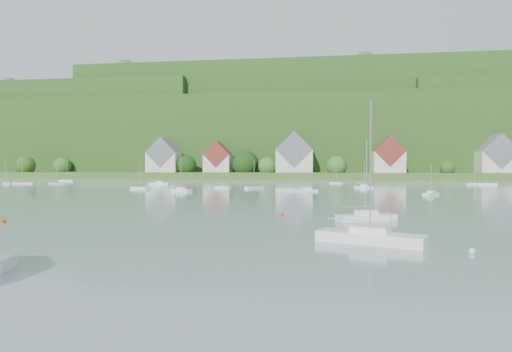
% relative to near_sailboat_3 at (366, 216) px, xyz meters
% --- Properties ---
extents(far_shore_strip, '(600.00, 60.00, 3.00)m').
position_rel_near_sailboat_3_xyz_m(far_shore_strip, '(-20.69, 160.67, 1.04)').
color(far_shore_strip, '#31511E').
rests_on(far_shore_strip, ground).
extents(forested_ridge, '(620.00, 181.22, 69.89)m').
position_rel_near_sailboat_3_xyz_m(forested_ridge, '(-20.29, 229.24, 22.43)').
color(forested_ridge, '#1F4616').
rests_on(forested_ridge, ground).
extents(village_building_0, '(14.00, 10.40, 16.00)m').
position_rel_near_sailboat_3_xyz_m(village_building_0, '(-75.69, 147.67, 9.05)').
color(village_building_0, beige).
rests_on(village_building_0, far_shore_strip).
extents(village_building_1, '(12.00, 9.36, 14.00)m').
position_rel_near_sailboat_3_xyz_m(village_building_1, '(-50.69, 149.67, 8.29)').
color(village_building_1, beige).
rests_on(village_building_1, far_shore_strip).
extents(village_building_2, '(16.00, 11.44, 18.00)m').
position_rel_near_sailboat_3_xyz_m(village_building_2, '(-15.69, 148.67, 9.81)').
color(village_building_2, beige).
rests_on(village_building_2, far_shore_strip).
extents(village_building_3, '(13.00, 10.40, 15.50)m').
position_rel_near_sailboat_3_xyz_m(village_building_3, '(24.31, 146.67, 8.97)').
color(village_building_3, beige).
rests_on(village_building_3, far_shore_strip).
extents(village_building_4, '(15.00, 10.40, 16.50)m').
position_rel_near_sailboat_3_xyz_m(village_building_4, '(69.31, 150.67, 9.13)').
color(village_building_4, beige).
rests_on(village_building_4, far_shore_strip).
extents(near_sailboat_3, '(6.81, 4.24, 8.91)m').
position_rel_near_sailboat_3_xyz_m(near_sailboat_3, '(0.00, 0.00, 0.00)').
color(near_sailboat_3, white).
rests_on(near_sailboat_3, ground).
extents(near_sailboat_4, '(8.51, 5.29, 11.14)m').
position_rel_near_sailboat_3_xyz_m(near_sailboat_4, '(-1.22, -14.65, 0.07)').
color(near_sailboat_4, white).
rests_on(near_sailboat_4, ground).
extents(mooring_buoy_1, '(0.48, 0.48, 0.48)m').
position_rel_near_sailboat_3_xyz_m(mooring_buoy_1, '(5.25, -17.79, -0.46)').
color(mooring_buoy_1, silver).
rests_on(mooring_buoy_1, ground).
extents(mooring_buoy_2, '(0.44, 0.44, 0.44)m').
position_rel_near_sailboat_3_xyz_m(mooring_buoy_2, '(-9.58, 4.00, -0.46)').
color(mooring_buoy_2, '#D13600').
rests_on(mooring_buoy_2, ground).
extents(mooring_buoy_3, '(0.38, 0.38, 0.38)m').
position_rel_near_sailboat_3_xyz_m(mooring_buoy_3, '(-15.45, 17.61, -0.46)').
color(mooring_buoy_3, '#D13600').
rests_on(mooring_buoy_3, ground).
extents(mooring_buoy_5, '(0.48, 0.48, 0.48)m').
position_rel_near_sailboat_3_xyz_m(mooring_buoy_5, '(-38.23, -7.10, -0.46)').
color(mooring_buoy_5, '#D13600').
rests_on(mooring_buoy_5, ground).
extents(far_sailboat_cluster, '(197.35, 66.12, 8.71)m').
position_rel_near_sailboat_3_xyz_m(far_sailboat_cluster, '(-15.09, 78.27, -0.09)').
color(far_sailboat_cluster, white).
rests_on(far_sailboat_cluster, ground).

